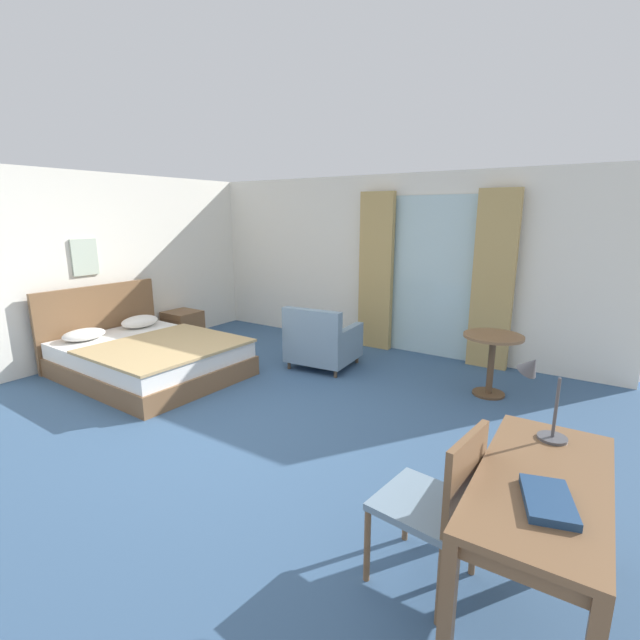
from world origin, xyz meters
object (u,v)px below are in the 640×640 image
at_px(nightstand, 183,326).
at_px(framed_picture, 85,257).
at_px(writing_desk, 541,496).
at_px(desk_lamp, 537,384).
at_px(desk_chair, 439,499).
at_px(round_cafe_table, 492,351).
at_px(armchair_by_window, 322,343).
at_px(closed_book, 548,501).
at_px(bed, 146,355).

bearing_deg(nightstand, framed_picture, -101.80).
distance_m(writing_desk, desk_lamp, 0.61).
distance_m(desk_chair, round_cafe_table, 2.93).
distance_m(desk_lamp, round_cafe_table, 2.52).
bearing_deg(desk_chair, desk_lamp, 59.22).
relative_size(nightstand, armchair_by_window, 0.58).
bearing_deg(closed_book, round_cafe_table, 89.81).
height_order(bed, desk_lamp, desk_lamp).
bearing_deg(closed_book, nightstand, 137.59).
xyz_separation_m(writing_desk, armchair_by_window, (-2.93, 2.56, -0.33)).
relative_size(desk_lamp, framed_picture, 0.96).
distance_m(desk_chair, framed_picture, 5.49).
distance_m(bed, armchair_by_window, 2.21).
distance_m(round_cafe_table, framed_picture, 5.24).
height_order(bed, framed_picture, framed_picture).
bearing_deg(closed_book, desk_lamp, 87.12).
xyz_separation_m(closed_book, armchair_by_window, (-2.98, 2.77, -0.45)).
bearing_deg(nightstand, bed, -56.24).
height_order(desk_chair, closed_book, desk_chair).
bearing_deg(nightstand, desk_chair, -26.54).
bearing_deg(writing_desk, closed_book, -78.25).
relative_size(closed_book, framed_picture, 0.67).
distance_m(desk_lamp, framed_picture, 5.66).
height_order(bed, round_cafe_table, bed).
relative_size(bed, round_cafe_table, 3.25).
height_order(closed_book, round_cafe_table, closed_book).
height_order(nightstand, desk_lamp, desk_lamp).
relative_size(desk_lamp, closed_book, 1.44).
distance_m(nightstand, armchair_by_window, 2.54).
distance_m(armchair_by_window, framed_picture, 3.34).
xyz_separation_m(armchair_by_window, framed_picture, (-2.81, -1.45, 1.08)).
xyz_separation_m(closed_book, framed_picture, (-5.78, 1.32, 0.63)).
bearing_deg(framed_picture, armchair_by_window, 27.28).
distance_m(writing_desk, closed_book, 0.25).
bearing_deg(desk_lamp, writing_desk, -74.81).
bearing_deg(armchair_by_window, writing_desk, -41.11).
xyz_separation_m(nightstand, writing_desk, (5.47, -2.41, 0.43)).
distance_m(desk_chair, closed_book, 0.57).
distance_m(bed, nightstand, 1.56).
height_order(desk_chair, round_cafe_table, desk_chair).
bearing_deg(writing_desk, nightstand, 156.24).
bearing_deg(desk_lamp, armchair_by_window, 143.19).
bearing_deg(round_cafe_table, desk_lamp, -72.44).
bearing_deg(armchair_by_window, bed, -139.16).
xyz_separation_m(nightstand, desk_chair, (5.01, -2.50, 0.29)).
height_order(writing_desk, desk_chair, desk_chair).
xyz_separation_m(bed, writing_desk, (4.60, -1.11, 0.41)).
relative_size(closed_book, armchair_by_window, 0.37).
bearing_deg(desk_chair, framed_picture, 167.14).
distance_m(desk_chair, desk_lamp, 0.83).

